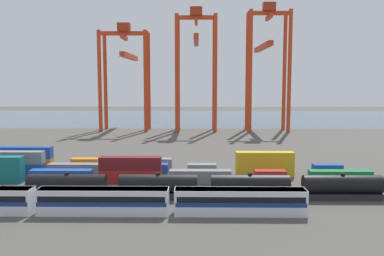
# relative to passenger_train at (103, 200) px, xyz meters

# --- Properties ---
(ground_plane) EXTENTS (420.00, 420.00, 0.00)m
(ground_plane) POSITION_rel_passenger_train_xyz_m (0.12, 60.84, -2.14)
(ground_plane) COLOR #4C4944
(harbour_water) EXTENTS (400.00, 110.00, 0.01)m
(harbour_water) POSITION_rel_passenger_train_xyz_m (0.12, 170.22, -2.14)
(harbour_water) COLOR #475B6B
(harbour_water) RESTS_ON ground_plane
(passenger_train) EXTENTS (60.75, 3.14, 3.90)m
(passenger_train) POSITION_rel_passenger_train_xyz_m (0.00, 0.00, 0.00)
(passenger_train) COLOR silver
(passenger_train) RESTS_ON ground_plane
(freight_tank_row) EXTENTS (75.59, 3.05, 4.51)m
(freight_tank_row) POSITION_rel_passenger_train_xyz_m (23.08, 8.44, 0.01)
(freight_tank_row) COLOR #232326
(freight_tank_row) RESTS_ON ground_plane
(shipping_container_2) EXTENTS (12.10, 2.44, 2.60)m
(shipping_container_2) POSITION_rel_passenger_train_xyz_m (-12.69, 19.46, -0.84)
(shipping_container_2) COLOR #1C4299
(shipping_container_2) RESTS_ON ground_plane
(shipping_container_3) EXTENTS (12.10, 2.44, 2.60)m
(shipping_container_3) POSITION_rel_passenger_train_xyz_m (0.99, 19.46, -0.84)
(shipping_container_3) COLOR #AD211C
(shipping_container_3) RESTS_ON ground_plane
(shipping_container_4) EXTENTS (12.10, 2.44, 2.60)m
(shipping_container_4) POSITION_rel_passenger_train_xyz_m (0.99, 19.46, 1.76)
(shipping_container_4) COLOR maroon
(shipping_container_4) RESTS_ON shipping_container_3
(shipping_container_5) EXTENTS (12.10, 2.44, 2.60)m
(shipping_container_5) POSITION_rel_passenger_train_xyz_m (14.67, 19.46, -0.84)
(shipping_container_5) COLOR slate
(shipping_container_5) RESTS_ON ground_plane
(shipping_container_6) EXTENTS (6.04, 2.44, 2.60)m
(shipping_container_6) POSITION_rel_passenger_train_xyz_m (28.35, 19.46, -0.84)
(shipping_container_6) COLOR #AD211C
(shipping_container_6) RESTS_ON ground_plane
(shipping_container_7) EXTENTS (12.10, 2.44, 2.60)m
(shipping_container_7) POSITION_rel_passenger_train_xyz_m (42.03, 19.46, -0.84)
(shipping_container_7) COLOR #197538
(shipping_container_7) RESTS_ON ground_plane
(shipping_container_9) EXTENTS (12.10, 2.44, 2.60)m
(shipping_container_9) POSITION_rel_passenger_train_xyz_m (-24.47, 25.61, -0.84)
(shipping_container_9) COLOR #1C4299
(shipping_container_9) RESTS_ON ground_plane
(shipping_container_10) EXTENTS (12.10, 2.44, 2.60)m
(shipping_container_10) POSITION_rel_passenger_train_xyz_m (-24.47, 25.61, 1.76)
(shipping_container_10) COLOR slate
(shipping_container_10) RESTS_ON shipping_container_9
(shipping_container_11) EXTENTS (12.10, 2.44, 2.60)m
(shipping_container_11) POSITION_rel_passenger_train_xyz_m (-11.29, 25.61, -0.84)
(shipping_container_11) COLOR slate
(shipping_container_11) RESTS_ON ground_plane
(shipping_container_12) EXTENTS (12.10, 2.44, 2.60)m
(shipping_container_12) POSITION_rel_passenger_train_xyz_m (1.89, 25.61, -0.84)
(shipping_container_12) COLOR #1C4299
(shipping_container_12) RESTS_ON ground_plane
(shipping_container_13) EXTENTS (6.04, 2.44, 2.60)m
(shipping_container_13) POSITION_rel_passenger_train_xyz_m (15.06, 25.61, -0.84)
(shipping_container_13) COLOR slate
(shipping_container_13) RESTS_ON ground_plane
(shipping_container_14) EXTENTS (12.10, 2.44, 2.60)m
(shipping_container_14) POSITION_rel_passenger_train_xyz_m (28.24, 25.61, -0.84)
(shipping_container_14) COLOR gold
(shipping_container_14) RESTS_ON ground_plane
(shipping_container_15) EXTENTS (12.10, 2.44, 2.60)m
(shipping_container_15) POSITION_rel_passenger_train_xyz_m (28.24, 25.61, 1.76)
(shipping_container_15) COLOR gold
(shipping_container_15) RESTS_ON shipping_container_14
(shipping_container_16) EXTENTS (6.04, 2.44, 2.60)m
(shipping_container_16) POSITION_rel_passenger_train_xyz_m (41.42, 25.61, -0.84)
(shipping_container_16) COLOR #1C4299
(shipping_container_16) RESTS_ON ground_plane
(shipping_container_19) EXTENTS (12.10, 2.44, 2.60)m
(shipping_container_19) POSITION_rel_passenger_train_xyz_m (-24.85, 31.77, -0.84)
(shipping_container_19) COLOR orange
(shipping_container_19) RESTS_ON ground_plane
(shipping_container_20) EXTENTS (12.10, 2.44, 2.60)m
(shipping_container_20) POSITION_rel_passenger_train_xyz_m (-24.85, 31.77, 1.76)
(shipping_container_20) COLOR #1C4299
(shipping_container_20) RESTS_ON shipping_container_19
(shipping_container_21) EXTENTS (6.04, 2.44, 2.60)m
(shipping_container_21) POSITION_rel_passenger_train_xyz_m (-11.27, 31.77, -0.84)
(shipping_container_21) COLOR orange
(shipping_container_21) RESTS_ON ground_plane
(shipping_container_22) EXTENTS (12.10, 2.44, 2.60)m
(shipping_container_22) POSITION_rel_passenger_train_xyz_m (2.31, 31.77, -0.84)
(shipping_container_22) COLOR slate
(shipping_container_22) RESTS_ON ground_plane
(gantry_crane_west) EXTENTS (19.54, 37.11, 42.83)m
(gantry_crane_west) POSITION_rel_passenger_train_xyz_m (-15.16, 110.95, 24.05)
(gantry_crane_west) COLOR red
(gantry_crane_west) RESTS_ON ground_plane
(gantry_crane_central) EXTENTS (16.51, 38.58, 48.92)m
(gantry_crane_central) POSITION_rel_passenger_train_xyz_m (13.48, 110.95, 27.90)
(gantry_crane_central) COLOR red
(gantry_crane_central) RESTS_ON ground_plane
(gantry_crane_east) EXTENTS (16.79, 41.58, 50.57)m
(gantry_crane_east) POSITION_rel_passenger_train_xyz_m (42.12, 111.34, 27.98)
(gantry_crane_east) COLOR red
(gantry_crane_east) RESTS_ON ground_plane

